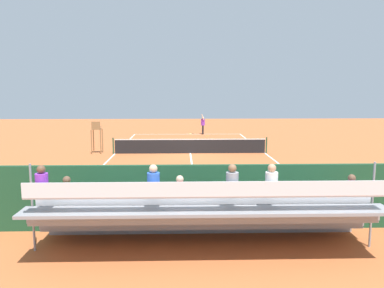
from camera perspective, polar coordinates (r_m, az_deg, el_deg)
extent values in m
plane|color=#BC6033|center=(25.70, -0.25, -1.39)|extent=(60.00, 60.00, 0.00)
cube|color=white|center=(36.59, -0.67, 1.47)|extent=(10.00, 0.10, 0.01)
cube|color=white|center=(14.96, 0.77, -8.36)|extent=(10.00, 0.10, 0.01)
cube|color=white|center=(26.29, 10.71, -1.30)|extent=(0.10, 22.00, 0.01)
cube|color=white|center=(26.06, -11.32, -1.40)|extent=(0.10, 22.00, 0.01)
cube|color=white|center=(31.68, -0.52, 0.43)|extent=(7.50, 0.10, 0.01)
cube|color=white|center=(19.76, 0.17, -4.28)|extent=(7.50, 0.10, 0.01)
cube|color=white|center=(25.70, -0.25, -1.38)|extent=(0.10, 12.10, 0.01)
cube|color=white|center=(36.59, -0.67, 1.47)|extent=(0.10, 0.30, 0.01)
cube|color=black|center=(25.62, -0.25, -0.38)|extent=(10.00, 0.02, 0.91)
cube|color=white|center=(25.56, -0.26, 0.69)|extent=(10.00, 0.04, 0.06)
cylinder|color=#2D5133|center=(26.23, 10.95, -0.16)|extent=(0.10, 0.10, 1.07)
cylinder|color=#2D5133|center=(26.00, -11.57, -0.25)|extent=(0.10, 0.10, 1.07)
cube|color=#1E4C2D|center=(11.81, 1.40, -7.85)|extent=(18.00, 0.16, 2.00)
cube|color=gray|center=(11.72, 1.47, -11.97)|extent=(9.00, 0.10, 0.45)
cube|color=gray|center=(11.32, 1.58, -11.70)|extent=(9.00, 0.80, 0.08)
cube|color=gray|center=(11.74, 1.47, -11.92)|extent=(9.00, 0.04, 0.45)
cube|color=silver|center=(11.09, 1.61, -9.84)|extent=(8.60, 0.36, 0.04)
cube|color=silver|center=(10.86, 1.67, -9.13)|extent=(8.60, 0.03, 0.36)
cube|color=gray|center=(10.42, 1.84, -10.87)|extent=(9.00, 0.80, 0.08)
cube|color=gray|center=(10.84, 1.71, -11.14)|extent=(9.00, 0.04, 0.45)
cube|color=silver|center=(10.20, 1.88, -8.82)|extent=(8.60, 0.36, 0.04)
cube|color=silver|center=(9.97, 1.95, -8.02)|extent=(8.60, 0.03, 0.36)
cube|color=gray|center=(9.52, 2.14, -9.87)|extent=(9.00, 0.80, 0.08)
cube|color=gray|center=(9.94, 1.99, -10.21)|extent=(9.00, 0.04, 0.45)
cube|color=silver|center=(9.30, 2.20, -7.60)|extent=(8.60, 0.36, 0.04)
cube|color=silver|center=(9.08, 2.28, -6.69)|extent=(8.60, 0.03, 0.36)
cylinder|color=gray|center=(11.50, 25.08, -8.17)|extent=(0.06, 0.06, 2.35)
cylinder|color=gray|center=(11.02, -22.52, -8.72)|extent=(0.06, 0.06, 2.35)
cube|color=#2D2D33|center=(11.26, 22.13, -7.57)|extent=(0.32, 0.40, 0.12)
cylinder|color=purple|center=(11.09, 22.46, -6.31)|extent=(0.30, 0.30, 0.45)
sphere|color=brown|center=(11.01, 22.55, -4.67)|extent=(0.20, 0.20, 0.20)
cube|color=#2D2D33|center=(10.74, -17.72, -8.10)|extent=(0.32, 0.40, 0.12)
cylinder|color=green|center=(10.56, -17.96, -6.79)|extent=(0.30, 0.30, 0.45)
sphere|color=brown|center=(10.48, -18.04, -5.07)|extent=(0.20, 0.20, 0.20)
cube|color=#2D2D33|center=(9.46, -5.64, -7.12)|extent=(0.32, 0.40, 0.12)
cylinder|color=blue|center=(9.27, -5.72, -5.61)|extent=(0.30, 0.30, 0.45)
sphere|color=beige|center=(9.20, -5.75, -3.65)|extent=(0.20, 0.20, 0.20)
cube|color=#2D2D33|center=(10.33, -1.79, -8.36)|extent=(0.32, 0.40, 0.12)
cylinder|color=red|center=(10.14, -1.80, -7.01)|extent=(0.30, 0.30, 0.45)
sphere|color=beige|center=(10.06, -1.81, -5.22)|extent=(0.20, 0.20, 0.20)
cube|color=#2D2D33|center=(11.26, 2.78, -9.36)|extent=(0.32, 0.40, 0.12)
cylinder|color=green|center=(11.06, 2.84, -8.14)|extent=(0.30, 0.30, 0.45)
sphere|color=#8C6647|center=(10.97, 2.85, -6.51)|extent=(0.20, 0.20, 0.20)
cube|color=#2D2D33|center=(11.25, -5.42, -9.40)|extent=(0.32, 0.40, 0.12)
cylinder|color=blue|center=(11.05, -5.48, -8.18)|extent=(0.30, 0.30, 0.45)
sphere|color=brown|center=(10.97, -5.50, -6.55)|extent=(0.20, 0.20, 0.20)
cube|color=#2D2D33|center=(9.52, 5.84, -7.03)|extent=(0.32, 0.40, 0.12)
cylinder|color=#9399A3|center=(9.33, 5.96, -5.53)|extent=(0.30, 0.30, 0.45)
sphere|color=#8C6647|center=(9.26, 5.99, -3.58)|extent=(0.20, 0.20, 0.20)
cube|color=#2D2D33|center=(9.68, 11.47, -6.88)|extent=(0.32, 0.40, 0.12)
cylinder|color=white|center=(9.50, 11.68, -5.41)|extent=(0.30, 0.30, 0.45)
sphere|color=tan|center=(9.43, 11.74, -3.49)|extent=(0.20, 0.20, 0.20)
cube|color=#2D2D33|center=(10.00, -21.01, -6.79)|extent=(0.32, 0.40, 0.12)
cylinder|color=purple|center=(9.82, -21.33, -5.36)|extent=(0.30, 0.30, 0.45)
sphere|color=brown|center=(9.75, -21.43, -3.50)|extent=(0.20, 0.20, 0.20)
cylinder|color=olive|center=(26.60, -13.10, 0.47)|extent=(0.07, 0.07, 1.60)
cylinder|color=olive|center=(26.72, -14.36, 0.46)|extent=(0.07, 0.07, 1.60)
cylinder|color=olive|center=(26.01, -13.36, 0.29)|extent=(0.07, 0.07, 1.60)
cylinder|color=olive|center=(26.14, -14.64, 0.28)|extent=(0.07, 0.07, 1.60)
cube|color=olive|center=(26.27, -13.92, 2.17)|extent=(0.56, 0.56, 0.06)
cube|color=olive|center=(26.01, -14.06, 2.71)|extent=(0.56, 0.06, 0.48)
cube|color=olive|center=(26.20, -13.38, 2.50)|extent=(0.04, 0.48, 0.04)
cube|color=olive|center=(26.31, -14.49, 2.49)|extent=(0.04, 0.48, 0.04)
cube|color=#9E754C|center=(13.05, 11.60, -8.97)|extent=(1.80, 0.40, 0.05)
cylinder|color=#9E754C|center=(13.31, 14.76, -9.76)|extent=(0.06, 0.06, 0.45)
cylinder|color=#9E754C|center=(12.97, 8.29, -10.04)|extent=(0.06, 0.06, 0.45)
cube|color=#9E754C|center=(12.80, 11.82, -7.92)|extent=(1.80, 0.04, 0.36)
cube|color=#334C8C|center=(12.67, 4.32, -10.63)|extent=(0.90, 0.36, 0.36)
cylinder|color=black|center=(36.59, 1.64, 2.13)|extent=(0.14, 0.14, 0.85)
cylinder|color=black|center=(36.38, 1.59, 2.10)|extent=(0.14, 0.14, 0.85)
cylinder|color=purple|center=(36.41, 1.62, 3.25)|extent=(0.42, 0.42, 0.60)
sphere|color=beige|center=(36.38, 1.62, 3.89)|extent=(0.22, 0.22, 0.22)
cylinder|color=beige|center=(36.16, 1.58, 4.01)|extent=(0.26, 0.13, 0.55)
cylinder|color=beige|center=(36.63, 1.66, 3.33)|extent=(0.10, 0.10, 0.50)
cylinder|color=black|center=(36.95, 0.06, 1.55)|extent=(0.23, 0.21, 0.03)
torus|color=#D8CC4C|center=(36.76, -0.24, 1.52)|extent=(0.43, 0.43, 0.02)
cylinder|color=white|center=(36.76, -0.24, 1.52)|extent=(0.25, 0.25, 0.00)
sphere|color=#CCDB33|center=(35.12, 2.40, 1.23)|extent=(0.07, 0.07, 0.07)
sphere|color=#CCDB33|center=(34.72, 2.10, 1.15)|extent=(0.07, 0.07, 0.07)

